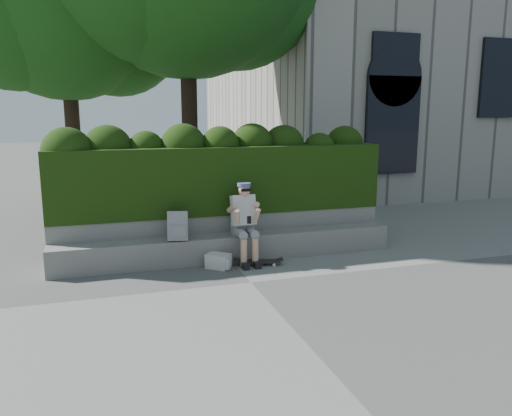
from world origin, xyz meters
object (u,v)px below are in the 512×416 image
object	(u,v)px
backpack_plaid	(178,226)
backpack_ground	(218,261)
skateboard	(259,261)
person	(244,219)

from	to	relation	value
backpack_plaid	backpack_ground	bearing A→B (deg)	-14.34
skateboard	backpack_ground	size ratio (longest dim) A/B	2.03
backpack_ground	person	bearing A→B (deg)	64.66
backpack_plaid	backpack_ground	xyz separation A→B (m)	(0.61, -0.30, -0.57)
person	skateboard	world-z (taller)	person
person	skateboard	distance (m)	0.76
skateboard	backpack_plaid	bearing A→B (deg)	179.83
person	backpack_ground	world-z (taller)	person
person	backpack_plaid	xyz separation A→B (m)	(-1.13, 0.08, -0.06)
backpack_ground	skateboard	bearing A→B (deg)	37.67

